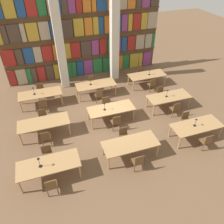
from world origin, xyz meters
The scene contains 38 objects.
ground_plane centered at (0.00, 0.00, 0.00)m, with size 40.00×40.00×0.00m, color brown.
bookshelf_bank centered at (0.01, 5.41, 2.63)m, with size 10.38×0.35×5.50m.
pillar_left centered at (-1.70, 4.29, 3.00)m, with size 0.49×0.49×6.00m.
pillar_center centered at (1.70, 4.29, 3.00)m, with size 0.49×0.49×6.00m.
reading_table_0 centered at (-3.38, -2.66, 0.70)m, with size 2.38×0.99×0.77m.
chair_0 centered at (-3.40, -3.44, 0.48)m, with size 0.42×0.40×0.89m.
chair_1 centered at (-3.40, -1.88, 0.48)m, with size 0.42×0.40×0.89m.
desk_lamp_0 centered at (-3.67, -2.68, 1.10)m, with size 0.14×0.14×0.50m.
reading_table_1 centered at (0.02, -2.65, 0.70)m, with size 2.38×0.99×0.77m.
chair_2 centered at (0.04, -3.42, 0.48)m, with size 0.42×0.40×0.89m.
chair_3 centered at (0.04, -1.87, 0.48)m, with size 0.42×0.40×0.89m.
reading_table_2 centered at (3.39, -2.56, 0.70)m, with size 2.38×0.99×0.77m.
chair_4 centered at (3.38, -3.34, 0.48)m, with size 0.42×0.40×0.89m.
chair_5 centered at (3.38, -1.79, 0.48)m, with size 0.42×0.40×0.89m.
desk_lamp_1 centered at (3.27, -2.56, 1.05)m, with size 0.14×0.14×0.43m.
reading_table_3 centered at (-3.36, -0.07, 0.70)m, with size 2.38×0.99×0.77m.
chair_6 centered at (-3.36, -0.84, 0.48)m, with size 0.42×0.40×0.89m.
chair_7 centered at (-3.36, 0.71, 0.48)m, with size 0.42×0.40×0.89m.
reading_table_4 centered at (0.02, -0.04, 0.70)m, with size 2.38×0.99×0.77m.
chair_8 centered at (0.01, -0.82, 0.48)m, with size 0.42×0.40×0.89m.
chair_9 centered at (0.01, 0.74, 0.48)m, with size 0.42×0.40×0.89m.
desk_lamp_2 centered at (-0.32, -0.06, 1.06)m, with size 0.14×0.14×0.44m.
reading_table_5 centered at (3.41, -0.01, 0.70)m, with size 2.38×0.99×0.77m.
chair_10 centered at (3.37, -0.79, 0.48)m, with size 0.42×0.40×0.89m.
chair_11 centered at (3.37, 0.77, 0.48)m, with size 0.42×0.40×0.89m.
desk_lamp_3 centered at (3.26, 0.01, 1.07)m, with size 0.14×0.14×0.46m.
reading_table_6 centered at (-3.33, 2.58, 0.70)m, with size 2.38×0.99×0.77m.
chair_12 centered at (-3.29, 1.80, 0.48)m, with size 0.42×0.40×0.89m.
chair_13 centered at (-3.29, 3.35, 0.48)m, with size 0.42×0.40×0.89m.
desk_lamp_4 centered at (-3.63, 2.58, 1.08)m, with size 0.14×0.14×0.47m.
reading_table_7 centered at (-0.08, 2.55, 0.70)m, with size 2.38×0.99×0.77m.
chair_14 centered at (-0.13, 1.77, 0.48)m, with size 0.42×0.40×0.89m.
chair_15 centered at (-0.13, 3.33, 0.48)m, with size 0.42×0.40×0.89m.
desk_lamp_5 centered at (-0.38, 2.60, 1.04)m, with size 0.14×0.14×0.41m.
reading_table_8 centered at (3.37, 2.65, 0.70)m, with size 2.38×0.99×0.77m.
chair_16 centered at (3.35, 1.88, 0.48)m, with size 0.42×0.40×0.89m.
chair_17 centered at (3.35, 3.43, 0.48)m, with size 0.42×0.40×0.89m.
desk_lamp_6 centered at (3.49, 2.61, 1.02)m, with size 0.14×0.14×0.39m.
Camera 1 is at (-2.79, -8.54, 7.44)m, focal length 35.00 mm.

